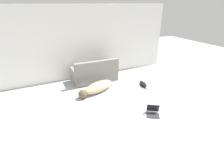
{
  "coord_description": "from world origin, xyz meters",
  "views": [
    {
      "loc": [
        -1.65,
        -1.92,
        2.68
      ],
      "look_at": [
        0.17,
        1.81,
        0.75
      ],
      "focal_mm": 28.0,
      "sensor_mm": 36.0,
      "label": 1
    }
  ],
  "objects_px": {
    "couch": "(95,74)",
    "cat": "(143,84)",
    "dog": "(97,88)",
    "laptop_open": "(153,111)"
  },
  "relations": [
    {
      "from": "dog",
      "to": "cat",
      "type": "distance_m",
      "value": 1.68
    },
    {
      "from": "dog",
      "to": "laptop_open",
      "type": "bearing_deg",
      "value": 95.73
    },
    {
      "from": "cat",
      "to": "laptop_open",
      "type": "xyz_separation_m",
      "value": [
        -0.79,
        -1.55,
        0.02
      ]
    },
    {
      "from": "couch",
      "to": "laptop_open",
      "type": "height_order",
      "value": "couch"
    },
    {
      "from": "dog",
      "to": "cat",
      "type": "height_order",
      "value": "dog"
    },
    {
      "from": "laptop_open",
      "to": "cat",
      "type": "bearing_deg",
      "value": 97.07
    },
    {
      "from": "couch",
      "to": "cat",
      "type": "bearing_deg",
      "value": 141.1
    },
    {
      "from": "couch",
      "to": "dog",
      "type": "bearing_deg",
      "value": 73.91
    },
    {
      "from": "dog",
      "to": "cat",
      "type": "xyz_separation_m",
      "value": [
        1.65,
        -0.26,
        -0.1
      ]
    },
    {
      "from": "dog",
      "to": "couch",
      "type": "bearing_deg",
      "value": -126.89
    }
  ]
}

